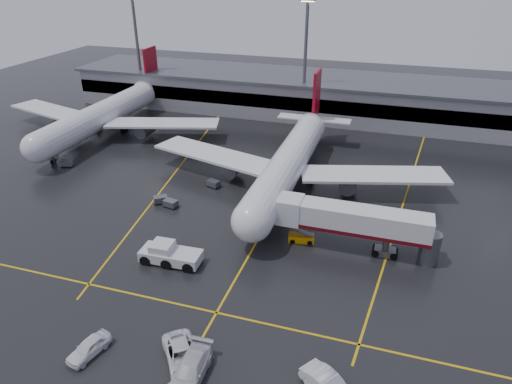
% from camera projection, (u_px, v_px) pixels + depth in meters
% --- Properties ---
extents(ground, '(220.00, 220.00, 0.00)m').
position_uv_depth(ground, '(273.00, 212.00, 66.57)').
color(ground, black).
rests_on(ground, ground).
extents(apron_line_centre, '(0.25, 90.00, 0.02)m').
position_uv_depth(apron_line_centre, '(273.00, 212.00, 66.57)').
color(apron_line_centre, gold).
rests_on(apron_line_centre, ground).
extents(apron_line_stop, '(60.00, 0.25, 0.02)m').
position_uv_depth(apron_line_stop, '(216.00, 313.00, 47.92)').
color(apron_line_stop, gold).
rests_on(apron_line_stop, ground).
extents(apron_line_left, '(9.99, 69.35, 0.02)m').
position_uv_depth(apron_line_left, '(178.00, 168.00, 80.39)').
color(apron_line_left, gold).
rests_on(apron_line_left, ground).
extents(apron_line_right, '(7.57, 69.64, 0.02)m').
position_uv_depth(apron_line_right, '(405.00, 199.00, 70.22)').
color(apron_line_right, gold).
rests_on(apron_line_right, ground).
extents(terminal, '(122.00, 19.00, 8.60)m').
position_uv_depth(terminal, '(330.00, 97.00, 105.21)').
color(terminal, gray).
rests_on(terminal, ground).
extents(light_mast_left, '(3.00, 1.20, 25.45)m').
position_uv_depth(light_mast_left, '(137.00, 45.00, 107.58)').
color(light_mast_left, '#595B60').
rests_on(light_mast_left, ground).
extents(light_mast_mid, '(3.00, 1.20, 25.45)m').
position_uv_depth(light_mast_mid, '(305.00, 54.00, 96.87)').
color(light_mast_mid, '#595B60').
rests_on(light_mast_mid, ground).
extents(main_airliner, '(48.80, 45.60, 14.10)m').
position_uv_depth(main_airliner, '(290.00, 160.00, 72.86)').
color(main_airliner, silver).
rests_on(main_airliner, ground).
extents(second_airliner, '(48.80, 45.60, 14.10)m').
position_uv_depth(second_airliner, '(105.00, 114.00, 94.27)').
color(second_airliner, silver).
rests_on(second_airliner, ground).
extents(jet_bridge, '(19.90, 3.40, 6.05)m').
position_uv_depth(jet_bridge, '(354.00, 222.00, 56.51)').
color(jet_bridge, silver).
rests_on(jet_bridge, ground).
extents(pushback_tractor, '(7.49, 3.40, 2.64)m').
position_uv_depth(pushback_tractor, '(169.00, 255.00, 55.42)').
color(pushback_tractor, silver).
rests_on(pushback_tractor, ground).
extents(belt_loader, '(3.51, 2.07, 2.09)m').
position_uv_depth(belt_loader, '(301.00, 238.00, 59.64)').
color(belt_loader, orange).
rests_on(belt_loader, ground).
extents(service_van_a, '(5.94, 6.51, 1.69)m').
position_uv_depth(service_van_a, '(182.00, 355.00, 41.74)').
color(service_van_a, white).
rests_on(service_van_a, ground).
extents(service_van_b, '(2.83, 6.42, 1.83)m').
position_uv_depth(service_van_b, '(190.00, 370.00, 40.16)').
color(service_van_b, silver).
rests_on(service_van_b, ground).
extents(service_van_d, '(2.78, 4.78, 1.53)m').
position_uv_depth(service_van_d, '(89.00, 348.00, 42.66)').
color(service_van_d, white).
rests_on(service_van_d, ground).
extents(baggage_cart_a, '(2.22, 1.68, 1.12)m').
position_uv_depth(baggage_cart_a, '(171.00, 203.00, 67.76)').
color(baggage_cart_a, '#595B60').
rests_on(baggage_cart_a, ground).
extents(baggage_cart_b, '(2.38, 2.20, 1.12)m').
position_uv_depth(baggage_cart_b, '(161.00, 199.00, 68.86)').
color(baggage_cart_b, '#595B60').
rests_on(baggage_cart_b, ground).
extents(baggage_cart_c, '(2.31, 1.86, 1.12)m').
position_uv_depth(baggage_cart_c, '(213.00, 183.00, 73.64)').
color(baggage_cart_c, '#595B60').
rests_on(baggage_cart_c, ground).
extents(baggage_cart_d, '(2.05, 1.38, 1.12)m').
position_uv_depth(baggage_cart_d, '(50.00, 151.00, 85.76)').
color(baggage_cart_d, '#595B60').
rests_on(baggage_cart_d, ground).
extents(baggage_cart_e, '(2.32, 1.90, 1.12)m').
position_uv_depth(baggage_cart_e, '(67.00, 163.00, 80.78)').
color(baggage_cart_e, '#595B60').
rests_on(baggage_cart_e, ground).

